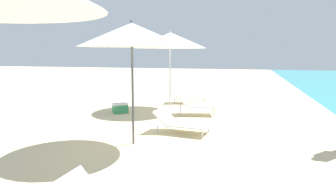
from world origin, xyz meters
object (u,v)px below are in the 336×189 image
at_px(lounger_farthest_shoreside, 188,96).
at_px(cooler_box, 120,108).
at_px(umbrella_third, 132,35).
at_px(lounger_farthest_inland, 196,104).
at_px(lounger_third_shoreside, 181,122).
at_px(umbrella_farthest, 170,40).

bearing_deg(lounger_farthest_shoreside, cooler_box, -128.68).
bearing_deg(umbrella_third, lounger_farthest_inland, 76.59).
xyz_separation_m(lounger_third_shoreside, umbrella_farthest, (-1.10, 3.19, 2.18)).
bearing_deg(lounger_third_shoreside, lounger_farthest_inland, 98.25).
distance_m(lounger_third_shoreside, cooler_box, 3.14).
height_order(umbrella_farthest, cooler_box, umbrella_farthest).
distance_m(lounger_farthest_inland, cooler_box, 2.53).
bearing_deg(cooler_box, lounger_farthest_inland, 8.93).
relative_size(umbrella_third, lounger_third_shoreside, 1.83).
distance_m(lounger_farthest_shoreside, lounger_farthest_inland, 2.22).
distance_m(umbrella_third, cooler_box, 4.16).
distance_m(lounger_third_shoreside, umbrella_farthest, 4.02).
height_order(umbrella_third, lounger_farthest_inland, umbrella_third).
relative_size(lounger_third_shoreside, lounger_farthest_inland, 1.09).
bearing_deg(lounger_farthest_inland, cooler_box, 177.77).
relative_size(lounger_third_shoreside, cooler_box, 2.56).
distance_m(umbrella_farthest, lounger_farthest_shoreside, 2.52).
relative_size(umbrella_farthest, lounger_farthest_inland, 2.06).
distance_m(umbrella_third, umbrella_farthest, 4.40).
relative_size(umbrella_third, lounger_farthest_shoreside, 1.87).
bearing_deg(umbrella_farthest, lounger_third_shoreside, -70.95).
bearing_deg(lounger_farthest_shoreside, umbrella_farthest, -112.38).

